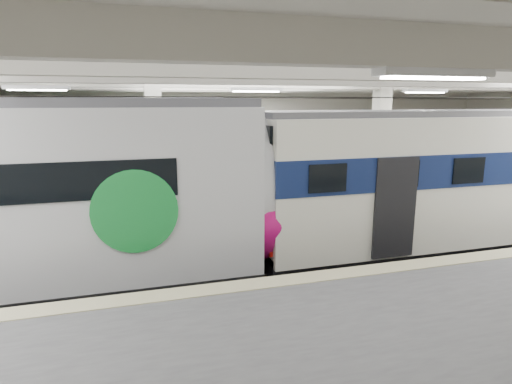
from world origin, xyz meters
name	(u,v)px	position (x,y,z in m)	size (l,w,h in m)	color
station_hall	(302,162)	(0.00, -1.74, 3.24)	(36.00, 24.00, 5.75)	black
modern_emu	(26,203)	(-6.12, 0.00, 2.29)	(14.59, 3.01, 4.67)	silver
older_rer	(458,178)	(5.94, 0.00, 2.28)	(13.10, 2.89, 4.34)	white
far_train	(1,166)	(-8.00, 5.50, 2.44)	(14.98, 3.22, 4.73)	silver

